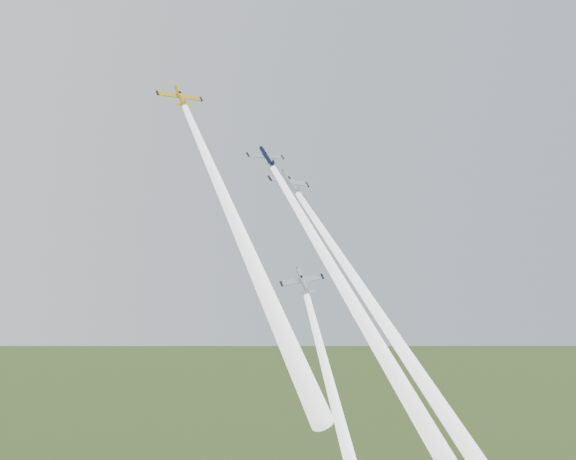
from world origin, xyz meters
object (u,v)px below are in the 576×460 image
(plane_silver_low, at_px, (303,281))
(plane_yellow, at_px, (181,97))
(plane_silver_right, at_px, (290,182))
(plane_navy, at_px, (267,157))

(plane_silver_low, bearing_deg, plane_yellow, 155.01)
(plane_silver_right, bearing_deg, plane_yellow, 173.64)
(plane_yellow, xyz_separation_m, plane_silver_low, (13.80, -15.01, -30.24))
(plane_yellow, relative_size, plane_silver_low, 1.13)
(plane_yellow, bearing_deg, plane_navy, -11.30)
(plane_yellow, bearing_deg, plane_silver_right, 0.40)
(plane_silver_right, distance_m, plane_silver_low, 22.08)
(plane_silver_low, bearing_deg, plane_silver_right, 84.76)
(plane_navy, distance_m, plane_silver_low, 23.24)
(plane_navy, bearing_deg, plane_yellow, 165.90)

